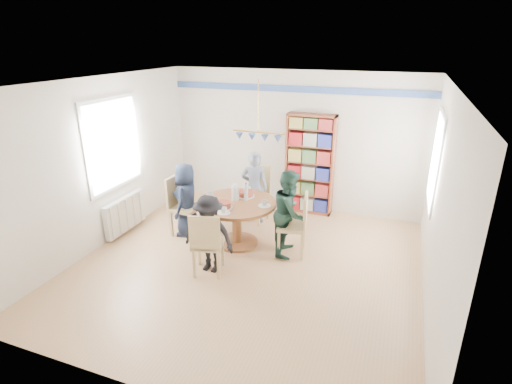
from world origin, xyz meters
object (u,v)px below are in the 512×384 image
at_px(person_far, 254,187).
at_px(bookshelf, 310,165).
at_px(radiator, 125,214).
at_px(person_near, 209,234).
at_px(person_left, 186,200).
at_px(chair_left, 181,203).
at_px(person_right, 290,213).
at_px(chair_right, 297,222).
at_px(dining_table, 237,213).
at_px(chair_near, 207,242).
at_px(chair_far, 257,190).

xyz_separation_m(person_far, bookshelf, (0.83, 0.81, 0.28)).
distance_m(radiator, person_near, 2.07).
bearing_deg(radiator, person_near, -17.20).
bearing_deg(radiator, person_left, 17.15).
height_order(chair_left, person_right, person_right).
xyz_separation_m(radiator, chair_left, (0.94, 0.33, 0.22)).
bearing_deg(chair_right, person_far, 139.25).
relative_size(chair_right, person_left, 0.78).
relative_size(radiator, bookshelf, 0.52).
bearing_deg(dining_table, radiator, -171.51).
xyz_separation_m(dining_table, bookshelf, (0.79, 1.74, 0.40)).
bearing_deg(person_near, chair_near, -77.51).
distance_m(chair_near, person_near, 0.14).
xyz_separation_m(dining_table, chair_far, (-0.03, 1.05, 0.01)).
relative_size(dining_table, chair_far, 1.25).
distance_m(radiator, person_right, 2.94).
xyz_separation_m(chair_far, person_near, (-0.01, -1.96, 0.02)).
xyz_separation_m(chair_near, person_far, (-0.02, 1.97, 0.13)).
bearing_deg(person_near, chair_left, 139.99).
height_order(radiator, chair_right, chair_right).
distance_m(chair_far, person_right, 1.39).
bearing_deg(radiator, bookshelf, 36.11).
height_order(chair_far, person_near, person_near).
distance_m(radiator, person_far, 2.34).
height_order(chair_right, bookshelf, bookshelf).
relative_size(person_right, person_near, 1.16).
distance_m(radiator, chair_far, 2.40).
bearing_deg(dining_table, bookshelf, 65.50).
bearing_deg(chair_near, chair_left, 134.39).
xyz_separation_m(person_right, person_far, (-0.93, 0.91, -0.02)).
relative_size(dining_table, person_left, 1.01).
relative_size(chair_right, person_near, 0.85).
relative_size(dining_table, chair_near, 1.33).
relative_size(radiator, chair_far, 0.96).
relative_size(chair_left, person_near, 0.88).
relative_size(chair_right, chair_near, 1.02).
bearing_deg(dining_table, chair_far, 91.88).
bearing_deg(dining_table, chair_left, 178.34).
relative_size(chair_far, person_left, 0.81).
height_order(dining_table, chair_far, chair_far).
distance_m(dining_table, bookshelf, 1.95).
relative_size(chair_near, person_right, 0.71).
relative_size(person_right, person_far, 1.03).
bearing_deg(chair_near, dining_table, 88.84).
bearing_deg(person_near, person_far, 92.45).
height_order(dining_table, person_right, person_right).
height_order(chair_left, chair_far, chair_left).
distance_m(radiator, chair_left, 1.02).
distance_m(person_left, person_far, 1.28).
bearing_deg(chair_near, person_right, 49.07).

